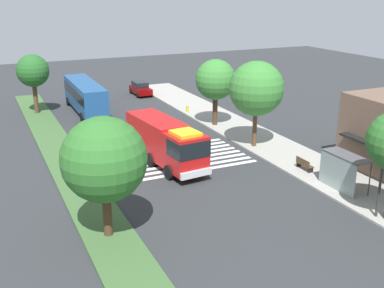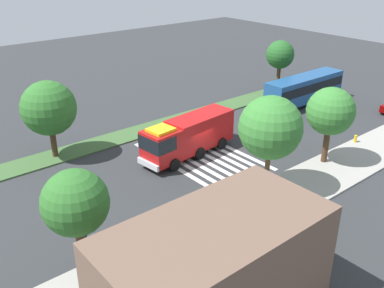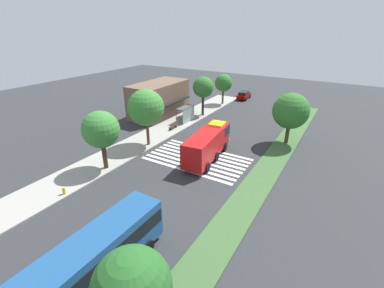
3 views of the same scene
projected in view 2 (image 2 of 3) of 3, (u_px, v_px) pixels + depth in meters
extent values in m
plane|color=#2D3033|center=(201.00, 157.00, 39.00)|extent=(120.00, 120.00, 0.00)
cube|color=#9E9B93|center=(281.00, 198.00, 32.50)|extent=(60.00, 4.98, 0.14)
cube|color=#3D6033|center=(150.00, 129.00, 44.73)|extent=(60.00, 3.00, 0.14)
cube|color=silver|center=(227.00, 147.00, 40.87)|extent=(0.45, 12.10, 0.01)
cube|color=silver|center=(220.00, 149.00, 40.35)|extent=(0.45, 12.10, 0.01)
cube|color=silver|center=(213.00, 152.00, 39.83)|extent=(0.45, 12.10, 0.01)
cube|color=silver|center=(206.00, 155.00, 39.30)|extent=(0.45, 12.10, 0.01)
cube|color=silver|center=(198.00, 158.00, 38.78)|extent=(0.45, 12.10, 0.01)
cube|color=silver|center=(190.00, 160.00, 38.26)|extent=(0.45, 12.10, 0.01)
cube|color=silver|center=(182.00, 163.00, 37.74)|extent=(0.45, 12.10, 0.01)
cube|color=silver|center=(174.00, 166.00, 37.22)|extent=(0.45, 12.10, 0.01)
cube|color=#B71414|center=(161.00, 146.00, 36.37)|extent=(3.07, 2.82, 2.79)
cube|color=#B71414|center=(200.00, 130.00, 39.39)|extent=(6.81, 3.21, 2.93)
cube|color=black|center=(157.00, 142.00, 35.86)|extent=(2.29, 2.77, 1.23)
cube|color=silver|center=(148.00, 164.00, 35.87)|extent=(0.50, 2.56, 0.50)
cube|color=yellow|center=(161.00, 130.00, 35.74)|extent=(2.15, 1.98, 0.24)
cylinder|color=black|center=(174.00, 165.00, 36.32)|extent=(1.13, 0.41, 1.10)
cylinder|color=black|center=(155.00, 155.00, 37.94)|extent=(1.13, 0.41, 1.10)
cylinder|color=black|center=(222.00, 143.00, 40.25)|extent=(1.13, 0.41, 1.10)
cylinder|color=black|center=(202.00, 136.00, 41.87)|extent=(1.13, 0.41, 1.10)
cylinder|color=black|center=(200.00, 153.00, 38.33)|extent=(1.13, 0.41, 1.10)
cylinder|color=black|center=(180.00, 145.00, 39.96)|extent=(1.13, 0.41, 1.10)
cylinder|color=black|center=(382.00, 110.00, 48.99)|extent=(0.64, 0.22, 0.64)
cube|color=navy|center=(304.00, 88.00, 51.09)|extent=(11.51, 2.64, 2.92)
cube|color=black|center=(305.00, 86.00, 50.95)|extent=(11.28, 2.69, 1.05)
cylinder|color=black|center=(315.00, 91.00, 54.91)|extent=(1.00, 0.31, 1.00)
cylinder|color=black|center=(332.00, 96.00, 53.11)|extent=(1.00, 0.31, 1.00)
cylinder|color=black|center=(273.00, 104.00, 50.30)|extent=(1.00, 0.31, 1.00)
cylinder|color=black|center=(290.00, 110.00, 48.50)|extent=(1.00, 0.31, 1.00)
cube|color=#4C4C51|center=(159.00, 217.00, 25.85)|extent=(3.50, 1.40, 0.12)
cube|color=#8C9E99|center=(153.00, 228.00, 26.81)|extent=(3.50, 0.08, 2.40)
cylinder|color=#333338|center=(188.00, 228.00, 26.88)|extent=(0.08, 0.08, 2.40)
cylinder|color=#333338|center=(142.00, 250.00, 24.91)|extent=(0.08, 0.08, 2.40)
cube|color=#4C3823|center=(206.00, 218.00, 29.17)|extent=(1.60, 0.50, 0.08)
cube|color=#4C3823|center=(204.00, 214.00, 29.21)|extent=(1.60, 0.06, 0.45)
cube|color=black|center=(214.00, 217.00, 29.68)|extent=(0.08, 0.45, 0.37)
cube|color=black|center=(198.00, 225.00, 28.85)|extent=(0.08, 0.45, 0.37)
cylinder|color=#2D2D30|center=(85.00, 229.00, 24.03)|extent=(0.16, 0.16, 5.68)
sphere|color=white|center=(79.00, 181.00, 22.77)|extent=(0.36, 0.36, 0.36)
cube|color=brown|center=(215.00, 273.00, 20.86)|extent=(11.36, 5.68, 5.79)
cube|color=black|center=(174.00, 243.00, 23.17)|extent=(9.09, 0.80, 0.16)
cylinder|color=#47301E|center=(326.00, 144.00, 37.19)|extent=(0.51, 0.51, 3.23)
sphere|color=#387F33|center=(331.00, 111.00, 35.92)|extent=(4.04, 4.04, 4.04)
cylinder|color=#513823|center=(267.00, 169.00, 32.76)|extent=(0.38, 0.38, 3.50)
sphere|color=#387F33|center=(270.00, 128.00, 31.34)|extent=(4.73, 4.73, 4.73)
cylinder|color=#47301E|center=(82.00, 250.00, 23.87)|extent=(0.45, 0.45, 3.68)
sphere|color=#2D6B28|center=(75.00, 203.00, 22.58)|extent=(3.62, 3.62, 3.62)
cylinder|color=#513823|center=(278.00, 78.00, 55.60)|extent=(0.49, 0.49, 3.49)
sphere|color=#235B23|center=(280.00, 55.00, 54.36)|extent=(3.53, 3.53, 3.53)
cylinder|color=#47301E|center=(53.00, 141.00, 38.21)|extent=(0.51, 0.51, 2.88)
sphere|color=#2D6B28|center=(49.00, 108.00, 36.92)|extent=(4.74, 4.74, 4.74)
cylinder|color=gold|center=(355.00, 139.00, 41.40)|extent=(0.28, 0.28, 0.70)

